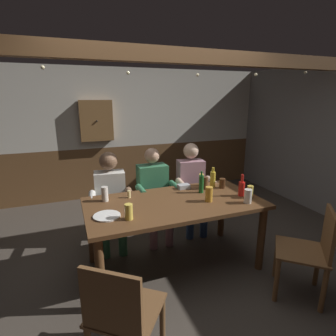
{
  "coord_description": "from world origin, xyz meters",
  "views": [
    {
      "loc": [
        -1.02,
        -2.36,
        1.84
      ],
      "look_at": [
        0.0,
        0.29,
        1.08
      ],
      "focal_mm": 28.76,
      "sensor_mm": 36.0,
      "label": 1
    }
  ],
  "objects_px": {
    "chair_empty_near_left": "(121,315)",
    "bottle_2": "(213,179)",
    "person_2": "(192,184)",
    "pint_glass_2": "(222,183)",
    "wall_dart_cabinet": "(96,121)",
    "pint_glass_7": "(129,212)",
    "pint_glass_6": "(209,194)",
    "condiment_caddy": "(184,186)",
    "pint_glass_5": "(105,194)",
    "pint_glass_0": "(248,196)",
    "chair_empty_near_right": "(311,250)",
    "pint_glass_4": "(201,180)",
    "dining_table": "(174,210)",
    "table_candle": "(129,194)",
    "person_1": "(154,190)",
    "bottle_0": "(242,188)",
    "person_0": "(111,195)",
    "plate_0": "(107,216)",
    "pint_glass_3": "(250,192)",
    "pint_glass_1": "(204,183)",
    "bottle_1": "(201,184)"
  },
  "relations": [
    {
      "from": "pint_glass_4",
      "to": "pint_glass_6",
      "type": "height_order",
      "value": "pint_glass_6"
    },
    {
      "from": "chair_empty_near_left",
      "to": "pint_glass_0",
      "type": "distance_m",
      "value": 1.69
    },
    {
      "from": "chair_empty_near_left",
      "to": "bottle_2",
      "type": "height_order",
      "value": "bottle_2"
    },
    {
      "from": "bottle_0",
      "to": "pint_glass_1",
      "type": "distance_m",
      "value": 0.45
    },
    {
      "from": "chair_empty_near_right",
      "to": "plate_0",
      "type": "distance_m",
      "value": 1.91
    },
    {
      "from": "table_candle",
      "to": "wall_dart_cabinet",
      "type": "bearing_deg",
      "value": 91.76
    },
    {
      "from": "person_2",
      "to": "pint_glass_2",
      "type": "distance_m",
      "value": 0.55
    },
    {
      "from": "chair_empty_near_right",
      "to": "chair_empty_near_left",
      "type": "distance_m",
      "value": 1.79
    },
    {
      "from": "condiment_caddy",
      "to": "pint_glass_2",
      "type": "xyz_separation_m",
      "value": [
        0.45,
        -0.15,
        0.03
      ]
    },
    {
      "from": "dining_table",
      "to": "person_1",
      "type": "height_order",
      "value": "person_1"
    },
    {
      "from": "bottle_1",
      "to": "condiment_caddy",
      "type": "bearing_deg",
      "value": 122.48
    },
    {
      "from": "person_1",
      "to": "bottle_2",
      "type": "height_order",
      "value": "person_1"
    },
    {
      "from": "dining_table",
      "to": "bottle_2",
      "type": "bearing_deg",
      "value": 23.46
    },
    {
      "from": "pint_glass_0",
      "to": "pint_glass_2",
      "type": "bearing_deg",
      "value": 89.15
    },
    {
      "from": "person_2",
      "to": "wall_dart_cabinet",
      "type": "xyz_separation_m",
      "value": [
        -1.04,
        1.69,
        0.75
      ]
    },
    {
      "from": "bottle_0",
      "to": "chair_empty_near_left",
      "type": "bearing_deg",
      "value": -149.61
    },
    {
      "from": "person_0",
      "to": "table_candle",
      "type": "distance_m",
      "value": 0.46
    },
    {
      "from": "pint_glass_3",
      "to": "pint_glass_4",
      "type": "relative_size",
      "value": 0.92
    },
    {
      "from": "pint_glass_6",
      "to": "person_2",
      "type": "bearing_deg",
      "value": 76.07
    },
    {
      "from": "person_0",
      "to": "person_1",
      "type": "xyz_separation_m",
      "value": [
        0.56,
        0.0,
        -0.0
      ]
    },
    {
      "from": "bottle_2",
      "to": "plate_0",
      "type": "bearing_deg",
      "value": -163.91
    },
    {
      "from": "pint_glass_2",
      "to": "bottle_0",
      "type": "bearing_deg",
      "value": -79.59
    },
    {
      "from": "chair_empty_near_left",
      "to": "pint_glass_2",
      "type": "relative_size",
      "value": 7.48
    },
    {
      "from": "person_1",
      "to": "chair_empty_near_left",
      "type": "bearing_deg",
      "value": 66.36
    },
    {
      "from": "pint_glass_5",
      "to": "plate_0",
      "type": "bearing_deg",
      "value": -96.07
    },
    {
      "from": "pint_glass_2",
      "to": "pint_glass_3",
      "type": "distance_m",
      "value": 0.4
    },
    {
      "from": "chair_empty_near_left",
      "to": "bottle_2",
      "type": "relative_size",
      "value": 3.55
    },
    {
      "from": "chair_empty_near_right",
      "to": "pint_glass_4",
      "type": "height_order",
      "value": "pint_glass_4"
    },
    {
      "from": "plate_0",
      "to": "bottle_2",
      "type": "bearing_deg",
      "value": 16.09
    },
    {
      "from": "wall_dart_cabinet",
      "to": "chair_empty_near_left",
      "type": "bearing_deg",
      "value": -94.94
    },
    {
      "from": "chair_empty_near_left",
      "to": "pint_glass_4",
      "type": "distance_m",
      "value": 1.94
    },
    {
      "from": "chair_empty_near_right",
      "to": "pint_glass_4",
      "type": "xyz_separation_m",
      "value": [
        -0.48,
        1.26,
        0.36
      ]
    },
    {
      "from": "bottle_2",
      "to": "pint_glass_0",
      "type": "xyz_separation_m",
      "value": [
        0.09,
        -0.57,
        -0.03
      ]
    },
    {
      "from": "person_1",
      "to": "chair_empty_near_right",
      "type": "xyz_separation_m",
      "value": [
        1.0,
        -1.58,
        -0.18
      ]
    },
    {
      "from": "pint_glass_7",
      "to": "pint_glass_4",
      "type": "bearing_deg",
      "value": 30.3
    },
    {
      "from": "dining_table",
      "to": "pint_glass_3",
      "type": "height_order",
      "value": "pint_glass_3"
    },
    {
      "from": "chair_empty_near_left",
      "to": "pint_glass_7",
      "type": "distance_m",
      "value": 0.88
    },
    {
      "from": "pint_glass_4",
      "to": "pint_glass_3",
      "type": "bearing_deg",
      "value": -61.95
    },
    {
      "from": "bottle_2",
      "to": "pint_glass_7",
      "type": "distance_m",
      "value": 1.27
    },
    {
      "from": "pint_glass_7",
      "to": "pint_glass_6",
      "type": "bearing_deg",
      "value": 7.9
    },
    {
      "from": "dining_table",
      "to": "pint_glass_0",
      "type": "xyz_separation_m",
      "value": [
        0.7,
        -0.31,
        0.17
      ]
    },
    {
      "from": "condiment_caddy",
      "to": "pint_glass_5",
      "type": "relative_size",
      "value": 0.88
    },
    {
      "from": "wall_dart_cabinet",
      "to": "table_candle",
      "type": "bearing_deg",
      "value": -88.24
    },
    {
      "from": "dining_table",
      "to": "plate_0",
      "type": "xyz_separation_m",
      "value": [
        -0.73,
        -0.12,
        0.11
      ]
    },
    {
      "from": "dining_table",
      "to": "chair_empty_near_right",
      "type": "height_order",
      "value": "chair_empty_near_right"
    },
    {
      "from": "person_1",
      "to": "table_candle",
      "type": "height_order",
      "value": "person_1"
    },
    {
      "from": "condiment_caddy",
      "to": "pint_glass_1",
      "type": "distance_m",
      "value": 0.25
    },
    {
      "from": "plate_0",
      "to": "bottle_0",
      "type": "xyz_separation_m",
      "value": [
        1.49,
        0.01,
        0.08
      ]
    },
    {
      "from": "bottle_0",
      "to": "bottle_2",
      "type": "distance_m",
      "value": 0.4
    },
    {
      "from": "dining_table",
      "to": "table_candle",
      "type": "bearing_deg",
      "value": 146.9
    }
  ]
}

